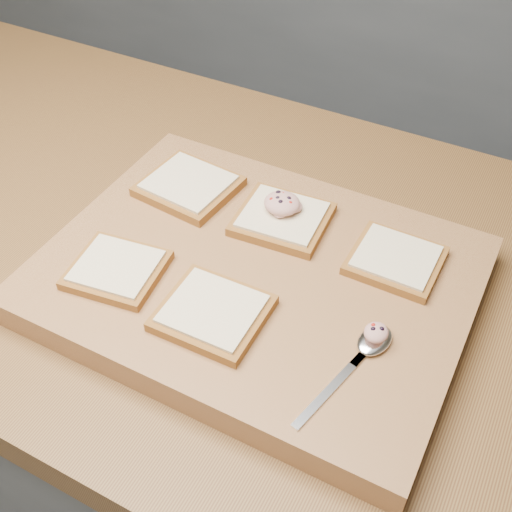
% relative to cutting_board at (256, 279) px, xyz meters
% --- Properties ---
extents(ground, '(4.00, 4.00, 0.00)m').
position_rel_cutting_board_xyz_m(ground, '(-0.12, 0.07, -0.92)').
color(ground, '#515459').
rests_on(ground, ground).
extents(island_counter, '(2.00, 0.80, 0.90)m').
position_rel_cutting_board_xyz_m(island_counter, '(-0.12, 0.07, -0.47)').
color(island_counter, slate).
rests_on(island_counter, ground).
extents(back_counter, '(3.60, 0.62, 0.94)m').
position_rel_cutting_board_xyz_m(back_counter, '(-0.12, 1.50, -0.45)').
color(back_counter, slate).
rests_on(back_counter, ground).
extents(cutting_board, '(0.55, 0.42, 0.04)m').
position_rel_cutting_board_xyz_m(cutting_board, '(0.00, 0.00, 0.00)').
color(cutting_board, '#9D6E43').
rests_on(cutting_board, island_counter).
extents(bread_far_left, '(0.14, 0.13, 0.02)m').
position_rel_cutting_board_xyz_m(bread_far_left, '(-0.16, 0.10, 0.03)').
color(bread_far_left, '#8E5C24').
rests_on(bread_far_left, cutting_board).
extents(bread_far_center, '(0.13, 0.12, 0.02)m').
position_rel_cutting_board_xyz_m(bread_far_center, '(-0.01, 0.10, 0.03)').
color(bread_far_center, '#8E5C24').
rests_on(bread_far_center, cutting_board).
extents(bread_far_right, '(0.12, 0.11, 0.02)m').
position_rel_cutting_board_xyz_m(bread_far_right, '(0.16, 0.09, 0.03)').
color(bread_far_right, '#8E5C24').
rests_on(bread_far_right, cutting_board).
extents(bread_near_left, '(0.13, 0.12, 0.02)m').
position_rel_cutting_board_xyz_m(bread_near_left, '(-0.15, -0.09, 0.03)').
color(bread_near_left, '#8E5C24').
rests_on(bread_near_left, cutting_board).
extents(bread_near_center, '(0.13, 0.12, 0.02)m').
position_rel_cutting_board_xyz_m(bread_near_center, '(-0.01, -0.10, 0.03)').
color(bread_near_center, '#8E5C24').
rests_on(bread_near_center, cutting_board).
extents(tuna_salad_dollop, '(0.05, 0.05, 0.02)m').
position_rel_cutting_board_xyz_m(tuna_salad_dollop, '(-0.01, 0.10, 0.05)').
color(tuna_salad_dollop, '#D69389').
rests_on(tuna_salad_dollop, bread_far_center).
extents(spoon, '(0.06, 0.18, 0.01)m').
position_rel_cutting_board_xyz_m(spoon, '(0.18, -0.06, 0.03)').
color(spoon, silver).
rests_on(spoon, cutting_board).
extents(spoon_salad, '(0.03, 0.03, 0.02)m').
position_rel_cutting_board_xyz_m(spoon_salad, '(0.18, -0.05, 0.04)').
color(spoon_salad, '#D69389').
rests_on(spoon_salad, spoon).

